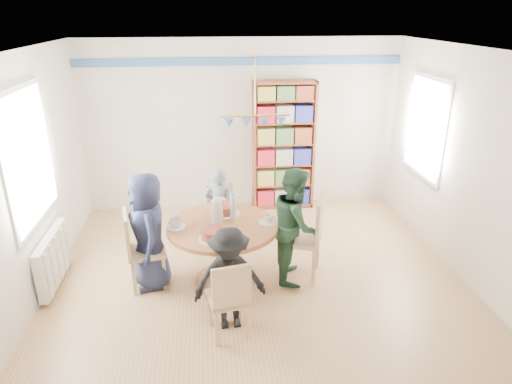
{
  "coord_description": "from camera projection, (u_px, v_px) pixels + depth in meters",
  "views": [
    {
      "loc": [
        -0.55,
        -4.63,
        3.08
      ],
      "look_at": [
        0.0,
        0.4,
        1.05
      ],
      "focal_mm": 32.0,
      "sensor_mm": 36.0,
      "label": 1
    }
  ],
  "objects": [
    {
      "name": "ground",
      "position": [
        260.0,
        285.0,
        5.47
      ],
      "size": [
        5.0,
        5.0,
        0.0
      ],
      "primitive_type": "plane",
      "color": "tan"
    },
    {
      "name": "room_shell",
      "position": [
        231.0,
        134.0,
        5.63
      ],
      "size": [
        5.0,
        5.0,
        5.0
      ],
      "color": "white",
      "rests_on": "ground"
    },
    {
      "name": "radiator",
      "position": [
        54.0,
        258.0,
        5.38
      ],
      "size": [
        0.12,
        1.0,
        0.6
      ],
      "color": "silver",
      "rests_on": "ground"
    },
    {
      "name": "dining_table",
      "position": [
        223.0,
        240.0,
        5.38
      ],
      "size": [
        1.3,
        1.3,
        0.75
      ],
      "color": "brown",
      "rests_on": "ground"
    },
    {
      "name": "chair_left",
      "position": [
        139.0,
        247.0,
        5.28
      ],
      "size": [
        0.5,
        0.5,
        0.96
      ],
      "color": "tan",
      "rests_on": "ground"
    },
    {
      "name": "chair_right",
      "position": [
        309.0,
        234.0,
        5.48
      ],
      "size": [
        0.59,
        0.59,
        1.04
      ],
      "color": "tan",
      "rests_on": "ground"
    },
    {
      "name": "chair_far",
      "position": [
        222.0,
        211.0,
        6.35
      ],
      "size": [
        0.44,
        0.44,
        0.84
      ],
      "color": "tan",
      "rests_on": "ground"
    },
    {
      "name": "chair_near",
      "position": [
        229.0,
        296.0,
        4.45
      ],
      "size": [
        0.45,
        0.45,
        0.87
      ],
      "color": "tan",
      "rests_on": "ground"
    },
    {
      "name": "person_left",
      "position": [
        148.0,
        231.0,
        5.25
      ],
      "size": [
        0.61,
        0.78,
        1.41
      ],
      "primitive_type": "imported",
      "rotation": [
        0.0,
        0.0,
        -1.32
      ],
      "color": "#1B213D",
      "rests_on": "ground"
    },
    {
      "name": "person_right",
      "position": [
        295.0,
        225.0,
        5.41
      ],
      "size": [
        0.65,
        0.77,
        1.41
      ],
      "primitive_type": "imported",
      "rotation": [
        0.0,
        0.0,
        1.4
      ],
      "color": "#193322",
      "rests_on": "ground"
    },
    {
      "name": "person_far",
      "position": [
        220.0,
        207.0,
        6.23
      ],
      "size": [
        0.46,
        0.36,
        1.13
      ],
      "primitive_type": "imported",
      "rotation": [
        0.0,
        0.0,
        2.91
      ],
      "color": "gray",
      "rests_on": "ground"
    },
    {
      "name": "person_near",
      "position": [
        230.0,
        279.0,
        4.58
      ],
      "size": [
        0.76,
        0.48,
        1.13
      ],
      "primitive_type": "imported",
      "rotation": [
        0.0,
        0.0,
        0.09
      ],
      "color": "black",
      "rests_on": "ground"
    },
    {
      "name": "bookshelf",
      "position": [
        283.0,
        147.0,
        7.32
      ],
      "size": [
        0.99,
        0.3,
        2.07
      ],
      "color": "brown",
      "rests_on": "ground"
    },
    {
      "name": "tableware",
      "position": [
        220.0,
        218.0,
        5.3
      ],
      "size": [
        1.3,
        1.3,
        0.34
      ],
      "color": "white",
      "rests_on": "dining_table"
    }
  ]
}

